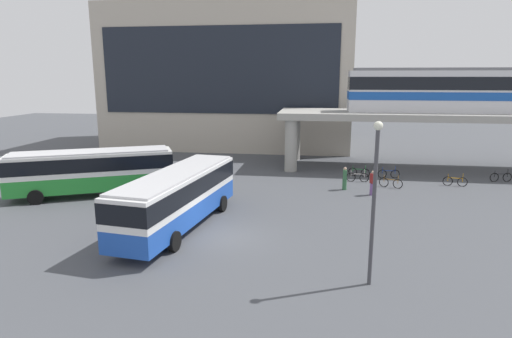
{
  "coord_description": "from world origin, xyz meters",
  "views": [
    {
      "loc": [
        4.78,
        -21.11,
        8.33
      ],
      "look_at": [
        0.56,
        7.08,
        2.2
      ],
      "focal_mm": 30.44,
      "sensor_mm": 36.0,
      "label": 1
    }
  ],
  "objects_px": {
    "bicycle_green": "(359,172)",
    "bicycle_silver": "(358,177)",
    "pedestrian_by_bike_rack": "(372,184)",
    "bus_secondary": "(92,168)",
    "bicycle_blue": "(389,174)",
    "bicycle_brown": "(391,183)",
    "bicycle_black": "(501,177)",
    "train": "(476,90)",
    "station_building": "(232,78)",
    "bus_main": "(178,193)",
    "pedestrian_at_kerb": "(345,179)",
    "bicycle_orange": "(455,181)"
  },
  "relations": [
    {
      "from": "bicycle_green",
      "to": "bicycle_silver",
      "type": "bearing_deg",
      "value": -97.83
    },
    {
      "from": "pedestrian_by_bike_rack",
      "to": "bus_secondary",
      "type": "bearing_deg",
      "value": -171.1
    },
    {
      "from": "bicycle_blue",
      "to": "bus_secondary",
      "type": "bearing_deg",
      "value": -158.02
    },
    {
      "from": "bicycle_brown",
      "to": "bicycle_black",
      "type": "xyz_separation_m",
      "value": [
        9.05,
        3.28,
        0.0
      ]
    },
    {
      "from": "train",
      "to": "bicycle_black",
      "type": "height_order",
      "value": "train"
    },
    {
      "from": "train",
      "to": "bicycle_silver",
      "type": "distance_m",
      "value": 13.61
    },
    {
      "from": "station_building",
      "to": "bicycle_brown",
      "type": "xyz_separation_m",
      "value": [
        16.35,
        -19.82,
        -7.75
      ]
    },
    {
      "from": "station_building",
      "to": "train",
      "type": "xyz_separation_m",
      "value": [
        24.22,
        -12.37,
        -0.96
      ]
    },
    {
      "from": "train",
      "to": "pedestrian_by_bike_rack",
      "type": "distance_m",
      "value": 15.08
    },
    {
      "from": "bus_main",
      "to": "pedestrian_by_bike_rack",
      "type": "height_order",
      "value": "bus_main"
    },
    {
      "from": "bus_main",
      "to": "pedestrian_at_kerb",
      "type": "relative_size",
      "value": 6.59
    },
    {
      "from": "station_building",
      "to": "bus_secondary",
      "type": "xyz_separation_m",
      "value": [
        -4.89,
        -25.29,
        -6.12
      ]
    },
    {
      "from": "bicycle_orange",
      "to": "bicycle_blue",
      "type": "relative_size",
      "value": 1.0
    },
    {
      "from": "bicycle_black",
      "to": "bicycle_blue",
      "type": "xyz_separation_m",
      "value": [
        -8.75,
        -0.05,
        0.0
      ]
    },
    {
      "from": "station_building",
      "to": "bicycle_orange",
      "type": "relative_size",
      "value": 15.83
    },
    {
      "from": "bicycle_orange",
      "to": "bicycle_black",
      "type": "bearing_deg",
      "value": 26.75
    },
    {
      "from": "bicycle_orange",
      "to": "pedestrian_at_kerb",
      "type": "xyz_separation_m",
      "value": [
        -8.51,
        -2.4,
        0.45
      ]
    },
    {
      "from": "bicycle_orange",
      "to": "pedestrian_at_kerb",
      "type": "distance_m",
      "value": 8.85
    },
    {
      "from": "bus_main",
      "to": "station_building",
      "type": "bearing_deg",
      "value": 96.08
    },
    {
      "from": "train",
      "to": "bus_main",
      "type": "height_order",
      "value": "train"
    },
    {
      "from": "train",
      "to": "bicycle_green",
      "type": "distance_m",
      "value": 12.7
    },
    {
      "from": "bicycle_orange",
      "to": "bicycle_brown",
      "type": "relative_size",
      "value": 1.06
    },
    {
      "from": "station_building",
      "to": "bicycle_silver",
      "type": "relative_size",
      "value": 15.74
    },
    {
      "from": "bicycle_green",
      "to": "pedestrian_at_kerb",
      "type": "xyz_separation_m",
      "value": [
        -1.43,
        -4.6,
        0.45
      ]
    },
    {
      "from": "station_building",
      "to": "bicycle_green",
      "type": "relative_size",
      "value": 16.3
    },
    {
      "from": "train",
      "to": "bus_secondary",
      "type": "height_order",
      "value": "train"
    },
    {
      "from": "bus_main",
      "to": "pedestrian_at_kerb",
      "type": "distance_m",
      "value": 13.76
    },
    {
      "from": "bicycle_blue",
      "to": "bicycle_green",
      "type": "bearing_deg",
      "value": 175.11
    },
    {
      "from": "bus_secondary",
      "to": "pedestrian_at_kerb",
      "type": "xyz_separation_m",
      "value": [
        17.72,
        4.3,
        -1.18
      ]
    },
    {
      "from": "bicycle_blue",
      "to": "pedestrian_at_kerb",
      "type": "xyz_separation_m",
      "value": [
        -3.83,
        -4.4,
        0.45
      ]
    },
    {
      "from": "bus_secondary",
      "to": "pedestrian_by_bike_rack",
      "type": "height_order",
      "value": "bus_secondary"
    },
    {
      "from": "bus_secondary",
      "to": "bicycle_blue",
      "type": "distance_m",
      "value": 23.29
    },
    {
      "from": "pedestrian_at_kerb",
      "to": "bicycle_silver",
      "type": "bearing_deg",
      "value": 66.75
    },
    {
      "from": "bicycle_orange",
      "to": "pedestrian_by_bike_rack",
      "type": "xyz_separation_m",
      "value": [
        -6.64,
        -3.63,
        0.48
      ]
    },
    {
      "from": "station_building",
      "to": "pedestrian_by_bike_rack",
      "type": "height_order",
      "value": "station_building"
    },
    {
      "from": "bicycle_blue",
      "to": "pedestrian_by_bike_rack",
      "type": "height_order",
      "value": "pedestrian_by_bike_rack"
    },
    {
      "from": "station_building",
      "to": "pedestrian_at_kerb",
      "type": "height_order",
      "value": "station_building"
    },
    {
      "from": "bus_main",
      "to": "bicycle_green",
      "type": "xyz_separation_m",
      "value": [
        10.97,
        14.44,
        -1.63
      ]
    },
    {
      "from": "bus_main",
      "to": "pedestrian_by_bike_rack",
      "type": "relative_size",
      "value": 6.34
    },
    {
      "from": "bicycle_silver",
      "to": "pedestrian_by_bike_rack",
      "type": "height_order",
      "value": "pedestrian_by_bike_rack"
    },
    {
      "from": "pedestrian_at_kerb",
      "to": "bicycle_green",
      "type": "bearing_deg",
      "value": 72.77
    },
    {
      "from": "bicycle_green",
      "to": "bicycle_black",
      "type": "distance_m",
      "value": 11.15
    },
    {
      "from": "bus_main",
      "to": "bicycle_blue",
      "type": "bearing_deg",
      "value": 46.79
    },
    {
      "from": "bicycle_green",
      "to": "bicycle_blue",
      "type": "bearing_deg",
      "value": -4.89
    },
    {
      "from": "train",
      "to": "pedestrian_by_bike_rack",
      "type": "height_order",
      "value": "train"
    },
    {
      "from": "station_building",
      "to": "bicycle_green",
      "type": "xyz_separation_m",
      "value": [
        14.26,
        -16.39,
        -7.75
      ]
    },
    {
      "from": "bus_main",
      "to": "bicycle_blue",
      "type": "relative_size",
      "value": 6.31
    },
    {
      "from": "bicycle_black",
      "to": "bicycle_silver",
      "type": "height_order",
      "value": "same"
    },
    {
      "from": "train",
      "to": "bus_secondary",
      "type": "relative_size",
      "value": 1.97
    },
    {
      "from": "station_building",
      "to": "bus_secondary",
      "type": "bearing_deg",
      "value": -100.94
    }
  ]
}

